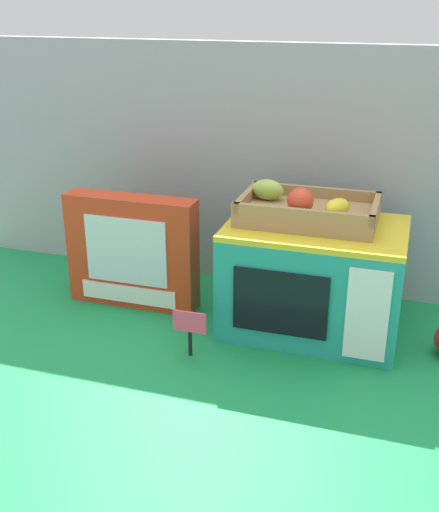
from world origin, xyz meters
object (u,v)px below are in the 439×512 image
food_groups_crate (306,210)px  price_sign (190,327)px  toy_microwave (313,278)px  cookie_set_box (132,252)px

food_groups_crate → price_sign: food_groups_crate is taller
food_groups_crate → toy_microwave: bearing=-32.4°
food_groups_crate → price_sign: size_ratio=2.86×
toy_microwave → price_sign: 0.29m
toy_microwave → cookie_set_box: size_ratio=1.20×
cookie_set_box → price_sign: cookie_set_box is taller
price_sign → cookie_set_box: bearing=138.2°
toy_microwave → price_sign: toy_microwave is taller
toy_microwave → cookie_set_box: cookie_set_box is taller
toy_microwave → food_groups_crate: (-0.03, 0.02, 0.14)m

